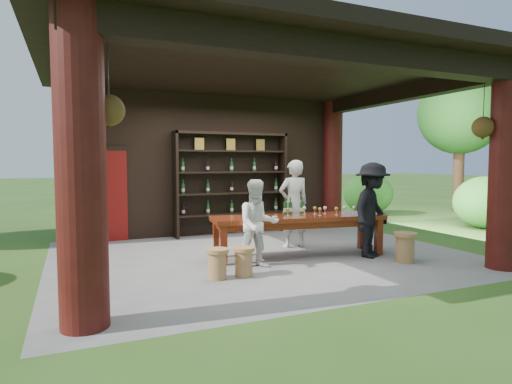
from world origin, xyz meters
name	(u,v)px	position (x,y,z in m)	size (l,w,h in m)	color
ground	(265,255)	(0.00, 0.00, 0.00)	(90.00, 90.00, 0.00)	#2D5119
pavilion	(255,141)	(-0.01, 0.43, 2.13)	(7.50, 6.00, 3.60)	slate
wine_shelf	(232,184)	(0.25, 2.45, 1.21)	(2.75, 0.42, 2.42)	black
tasting_table	(299,222)	(0.55, -0.30, 0.63)	(3.25, 1.23, 0.75)	#59200C
stool_near_left	(244,261)	(-0.89, -1.19, 0.23)	(0.34, 0.34, 0.44)	#9D733E
stool_near_right	(405,246)	(2.00, -1.45, 0.27)	(0.39, 0.39, 0.52)	#9D733E
stool_far_left	(217,263)	(-1.30, -1.18, 0.24)	(0.34, 0.34, 0.45)	#9D733E
host	(294,204)	(0.87, 0.49, 0.88)	(0.64, 0.42, 1.76)	beige
guest_woman	(258,224)	(-0.49, -0.81, 0.72)	(0.70, 0.55, 1.44)	white
guest_man	(372,210)	(1.73, -0.89, 0.86)	(1.11, 0.64, 1.72)	black
table_bottles	(293,206)	(0.56, -0.04, 0.90)	(0.41, 0.13, 0.31)	#194C1E
table_glasses	(323,210)	(1.04, -0.35, 0.82)	(1.37, 0.42, 0.15)	silver
napkin_basket	(251,213)	(-0.35, -0.17, 0.82)	(0.26, 0.18, 0.14)	#BF6672
shrubs	(333,220)	(1.56, 0.13, 0.57)	(14.61, 8.69, 1.36)	#194C14
trees	(370,93)	(3.36, 1.33, 3.37)	(20.30, 10.58, 4.80)	#3F2819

